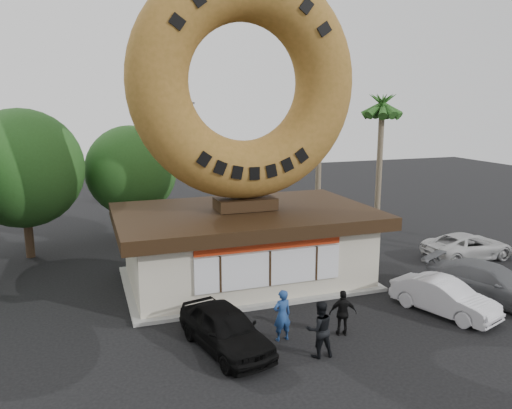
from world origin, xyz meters
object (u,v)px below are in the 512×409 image
object	(u,v)px
street_lamp	(165,160)
car_white	(468,246)
person_right	(343,313)
car_black	(225,329)
car_grey	(490,283)
giant_donut	(245,83)
donut_shop	(245,243)
person_left	(282,315)
car_silver	(444,297)
person_center	(319,329)

from	to	relation	value
street_lamp	car_white	xyz separation A→B (m)	(13.67, -10.72, -3.83)
person_right	car_black	size ratio (longest dim) A/B	0.38
car_black	car_grey	xyz separation A→B (m)	(11.21, 0.37, 0.03)
street_lamp	car_black	size ratio (longest dim) A/B	1.89
giant_donut	car_white	size ratio (longest dim) A/B	2.08
street_lamp	car_grey	distance (m)	19.08
donut_shop	person_left	xyz separation A→B (m)	(-0.62, -5.88, -0.87)
street_lamp	person_right	xyz separation A→B (m)	(3.35, -16.24, -3.67)
giant_donut	person_left	size ratio (longest dim) A/B	5.49
giant_donut	car_silver	bearing A→B (deg)	-44.49
giant_donut	car_white	distance (m)	14.32
donut_shop	person_center	size ratio (longest dim) A/B	6.05
giant_donut	person_right	world-z (taller)	giant_donut
giant_donut	car_white	world-z (taller)	giant_donut
street_lamp	car_grey	world-z (taller)	street_lamp
person_center	person_right	bearing A→B (deg)	-140.24
person_center	person_right	xyz separation A→B (m)	(1.42, 1.05, -0.11)
car_grey	car_white	world-z (taller)	car_grey
giant_donut	person_right	xyz separation A→B (m)	(1.49, -6.24, -7.91)
car_silver	car_black	bearing A→B (deg)	159.88
car_black	person_center	bearing A→B (deg)	-41.13
donut_shop	car_white	distance (m)	11.88
car_grey	street_lamp	bearing A→B (deg)	97.38
car_silver	car_grey	distance (m)	2.62
car_black	car_silver	bearing A→B (deg)	-13.53
street_lamp	car_black	xyz separation A→B (m)	(-0.75, -15.89, -3.76)
donut_shop	car_black	xyz separation A→B (m)	(-2.60, -5.87, -1.04)
person_left	car_black	xyz separation A→B (m)	(-1.98, 0.01, -0.17)
street_lamp	person_left	world-z (taller)	street_lamp
giant_donut	person_center	bearing A→B (deg)	-89.43
giant_donut	person_left	distance (m)	9.81
person_center	car_white	bearing A→B (deg)	-147.54
person_left	car_grey	size ratio (longest dim) A/B	0.35
giant_donut	person_left	bearing A→B (deg)	-96.05
person_right	person_left	bearing A→B (deg)	7.60
person_left	person_right	bearing A→B (deg)	164.53
person_left	person_right	world-z (taller)	person_left
donut_shop	street_lamp	bearing A→B (deg)	100.50
street_lamp	person_right	bearing A→B (deg)	-78.35
giant_donut	car_grey	size ratio (longest dim) A/B	1.90
car_black	street_lamp	bearing A→B (deg)	73.95
car_silver	donut_shop	bearing A→B (deg)	115.66
donut_shop	person_center	world-z (taller)	donut_shop
car_black	car_white	bearing A→B (deg)	6.37
donut_shop	car_white	xyz separation A→B (m)	(11.81, -0.70, -1.11)
giant_donut	person_center	world-z (taller)	giant_donut
donut_shop	giant_donut	xyz separation A→B (m)	(0.00, 0.02, 6.95)
person_left	person_center	distance (m)	1.57
person_right	car_black	bearing A→B (deg)	11.97
donut_shop	giant_donut	world-z (taller)	giant_donut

